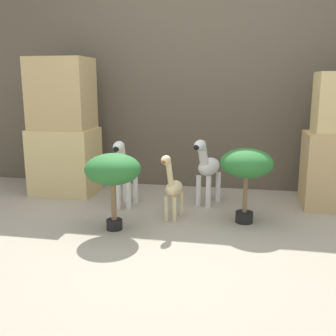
{
  "coord_description": "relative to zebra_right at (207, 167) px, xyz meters",
  "views": [
    {
      "loc": [
        0.46,
        -2.61,
        1.15
      ],
      "look_at": [
        -0.22,
        0.97,
        0.36
      ],
      "focal_mm": 42.0,
      "sensor_mm": 36.0,
      "label": 1
    }
  ],
  "objects": [
    {
      "name": "giraffe_figurine",
      "position": [
        -0.25,
        -0.48,
        -0.07
      ],
      "size": [
        0.17,
        0.39,
        0.59
      ],
      "color": "beige",
      "rests_on": "ground_plane"
    },
    {
      "name": "wall_back",
      "position": [
        -0.15,
        0.68,
        0.73
      ],
      "size": [
        6.4,
        0.08,
        2.2
      ],
      "color": "brown",
      "rests_on": "ground_plane"
    },
    {
      "name": "zebra_right",
      "position": [
        0.0,
        0.0,
        0.0
      ],
      "size": [
        0.28,
        0.47,
        0.65
      ],
      "color": "silver",
      "rests_on": "ground_plane"
    },
    {
      "name": "zebra_left",
      "position": [
        -0.75,
        -0.2,
        0.0
      ],
      "size": [
        0.17,
        0.47,
        0.65
      ],
      "color": "silver",
      "rests_on": "ground_plane"
    },
    {
      "name": "rock_pillar_left",
      "position": [
        -1.51,
        0.15,
        0.3
      ],
      "size": [
        0.65,
        0.49,
        1.4
      ],
      "color": "#D1B775",
      "rests_on": "ground_plane"
    },
    {
      "name": "ground_plane",
      "position": [
        -0.15,
        -1.04,
        -0.37
      ],
      "size": [
        14.0,
        14.0,
        0.0
      ],
      "primitive_type": "plane",
      "color": "#9E937F"
    },
    {
      "name": "potted_palm_back",
      "position": [
        -0.67,
        -0.8,
        0.11
      ],
      "size": [
        0.44,
        0.44,
        0.62
      ],
      "color": "black",
      "rests_on": "ground_plane"
    },
    {
      "name": "potted_palm_front",
      "position": [
        0.36,
        -0.44,
        0.12
      ],
      "size": [
        0.44,
        0.44,
        0.63
      ],
      "color": "black",
      "rests_on": "ground_plane"
    }
  ]
}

